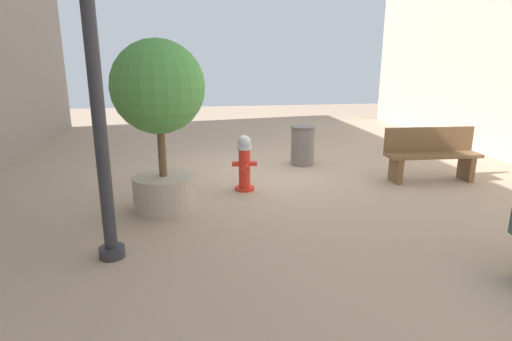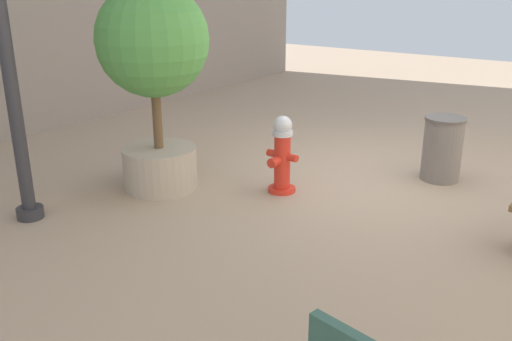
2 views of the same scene
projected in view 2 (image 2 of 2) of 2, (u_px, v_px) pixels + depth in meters
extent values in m
plane|color=tan|center=(363.00, 176.00, 7.16)|extent=(23.40, 23.40, 0.00)
cylinder|color=red|center=(282.00, 189.00, 6.64)|extent=(0.33, 0.33, 0.05)
cylinder|color=red|center=(282.00, 162.00, 6.52)|extent=(0.19, 0.19, 0.65)
cylinder|color=silver|center=(283.00, 133.00, 6.40)|extent=(0.24, 0.24, 0.06)
sphere|color=silver|center=(283.00, 125.00, 6.37)|extent=(0.22, 0.22, 0.22)
cylinder|color=red|center=(292.00, 158.00, 6.41)|extent=(0.13, 0.09, 0.09)
cylinder|color=red|center=(273.00, 153.00, 6.58)|extent=(0.13, 0.09, 0.09)
cylinder|color=red|center=(274.00, 162.00, 6.39)|extent=(0.12, 0.15, 0.11)
cylinder|color=tan|center=(160.00, 168.00, 6.69)|extent=(0.89, 0.89, 0.51)
cylinder|color=brown|center=(157.00, 112.00, 6.45)|extent=(0.11, 0.11, 0.88)
sphere|color=#4C9342|center=(152.00, 40.00, 6.18)|extent=(1.28, 1.28, 1.28)
cylinder|color=#2D2D33|center=(30.00, 213.00, 5.90)|extent=(0.28, 0.28, 0.12)
cylinder|color=#2D2D33|center=(1.00, 16.00, 5.22)|extent=(0.14, 0.14, 3.94)
cylinder|color=slate|center=(442.00, 150.00, 6.91)|extent=(0.48, 0.48, 0.77)
cylinder|color=#5B5551|center=(446.00, 119.00, 6.78)|extent=(0.50, 0.50, 0.04)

